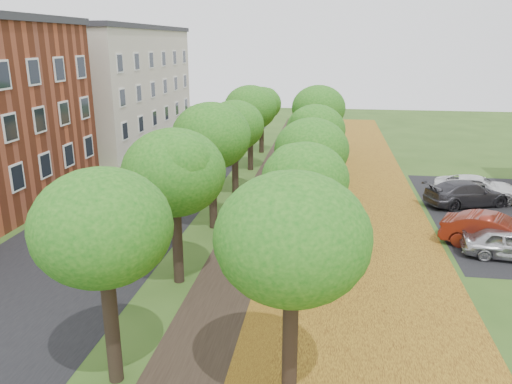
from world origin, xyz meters
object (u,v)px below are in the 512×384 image
(car_silver, at_px, (510,244))
(car_grey, at_px, (467,193))
(car_red, at_px, (496,233))
(car_white, at_px, (478,188))

(car_silver, height_order, car_grey, car_grey)
(car_red, relative_size, car_white, 0.95)
(car_silver, bearing_deg, car_grey, 6.95)
(car_silver, height_order, car_white, car_white)
(car_red, relative_size, car_grey, 0.95)
(car_red, bearing_deg, car_silver, -139.33)
(car_silver, bearing_deg, car_white, 0.73)
(car_grey, bearing_deg, car_silver, 158.56)
(car_white, bearing_deg, car_grey, 154.87)
(car_grey, bearing_deg, car_white, -57.20)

